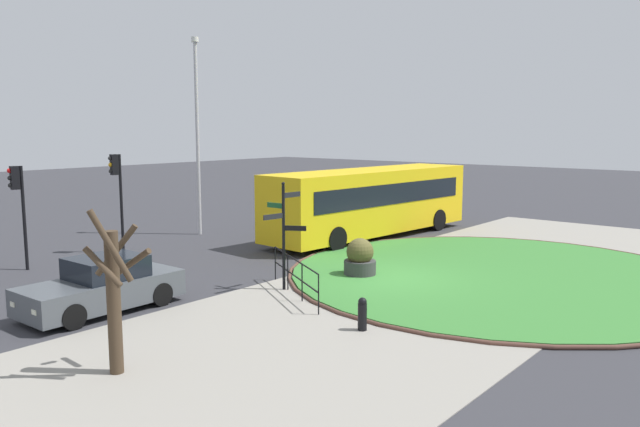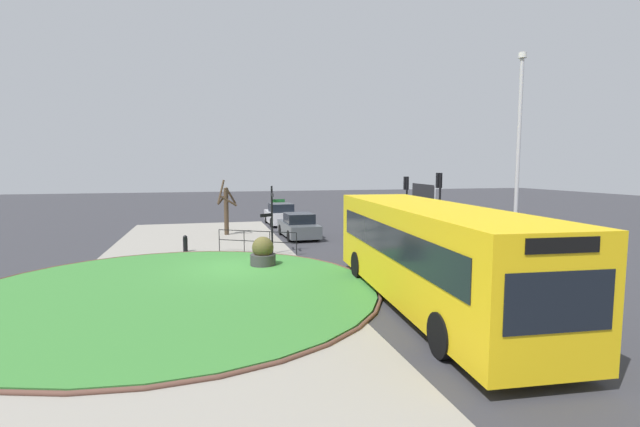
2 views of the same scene
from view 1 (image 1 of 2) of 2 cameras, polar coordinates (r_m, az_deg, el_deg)
The scene contains 14 objects.
ground at distance 19.91m, azimuth 6.33°, elevation -6.15°, with size 120.00×120.00×0.00m, color #333338.
sidewalk_paving at distance 19.11m, azimuth 10.34°, elevation -6.80°, with size 32.00×8.82×0.02m, color gray.
grass_island at distance 21.22m, azimuth 16.03°, elevation -5.40°, with size 13.49×13.49×0.10m, color #387A33.
grass_kerb_ring at distance 21.22m, azimuth 16.03°, elevation -5.39°, with size 13.80×13.80×0.11m, color brown.
signpost_directional at distance 18.34m, azimuth -3.35°, elevation -1.31°, with size 1.43×1.22×3.24m.
bollard_foreground at distance 14.98m, azimuth 3.91°, elevation -9.18°, with size 0.22×0.22×0.82m.
railing_grass_edge at distance 17.90m, azimuth -2.34°, elevation -5.39°, with size 2.02×3.48×1.09m.
bus_yellow at distance 27.52m, azimuth 4.65°, elevation 1.19°, with size 11.29×3.41×2.99m.
car_far_lane at distance 17.43m, azimuth -19.33°, elevation -6.36°, with size 4.22×1.88×1.45m.
traffic_light_near at distance 23.10m, azimuth -26.00°, elevation 1.61°, with size 0.49×0.30×3.55m.
traffic_light_far at distance 24.93m, azimuth -18.16°, elevation 2.85°, with size 0.49×0.30×3.82m.
lamppost_tall at distance 28.40m, azimuth -11.21°, elevation 7.45°, with size 0.32×0.32×8.75m.
planter_near_signpost at distance 20.19m, azimuth 3.69°, elevation -4.25°, with size 1.04×1.04×1.28m.
street_tree_bare at distance 12.77m, azimuth -18.38°, elevation -6.77°, with size 1.20×1.18×3.34m.
Camera 1 is at (-16.16, -10.59, 4.82)m, focal length 34.83 mm.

